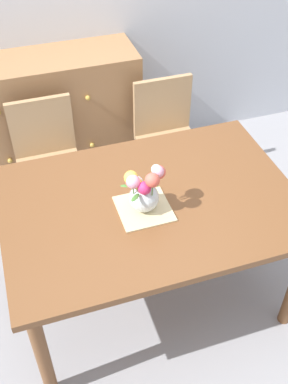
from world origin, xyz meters
TOP-DOWN VIEW (x-y plane):
  - ground_plane at (0.00, 0.00)m, footprint 12.00×12.00m
  - dining_table at (0.00, 0.00)m, footprint 1.55×1.08m
  - chair_left at (-0.43, 0.88)m, footprint 0.42×0.42m
  - chair_right at (0.43, 0.88)m, footprint 0.42×0.42m
  - dresser at (-0.38, 1.33)m, footprint 1.40×0.47m
  - placemat at (-0.05, -0.05)m, footprint 0.27×0.27m
  - flower_vase at (-0.05, -0.05)m, footprint 0.23×0.17m

SIDE VIEW (x-z plane):
  - ground_plane at x=0.00m, z-range 0.00..0.00m
  - dresser at x=-0.38m, z-range 0.00..1.00m
  - chair_left at x=-0.43m, z-range 0.07..0.97m
  - chair_right at x=0.43m, z-range 0.07..0.97m
  - dining_table at x=0.00m, z-range 0.30..1.07m
  - placemat at x=-0.05m, z-range 0.78..0.78m
  - flower_vase at x=-0.05m, z-range 0.78..1.04m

